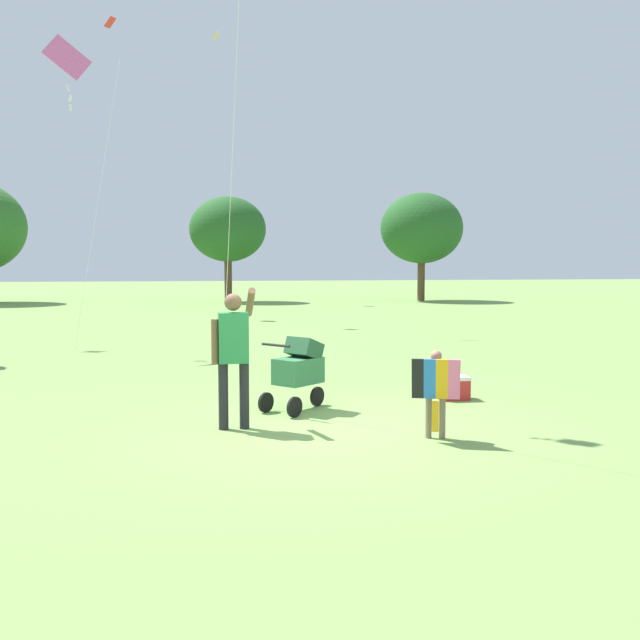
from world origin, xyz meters
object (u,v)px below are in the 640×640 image
Objects in this scene: person_adult_flyer at (233,348)px; kite_orange_delta at (69,66)px; child_with_butterfly_kite at (436,386)px; stroller at (299,367)px; cooler_box at (453,388)px.

kite_orange_delta is at bearing 111.23° from person_adult_flyer.
child_with_butterfly_kite is at bearing -20.54° from person_adult_flyer.
person_adult_flyer reaches higher than stroller.
kite_orange_delta is at bearing 133.35° from cooler_box.
kite_orange_delta reaches higher than person_adult_flyer.
child_with_butterfly_kite is at bearing -53.76° from stroller.
person_adult_flyer is at bearing 159.46° from child_with_butterfly_kite.
stroller is (0.94, 1.02, -0.41)m from person_adult_flyer.
child_with_butterfly_kite is 1.01× the size of stroller.
kite_orange_delta is (-4.26, 7.52, 5.77)m from stroller.
kite_orange_delta is 11.50m from cooler_box.
child_with_butterfly_kite is at bearing -112.98° from cooler_box.
cooler_box is (2.39, 0.48, -0.43)m from stroller.
child_with_butterfly_kite is 2.61m from cooler_box.
cooler_box is (3.33, 1.50, -0.84)m from person_adult_flyer.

